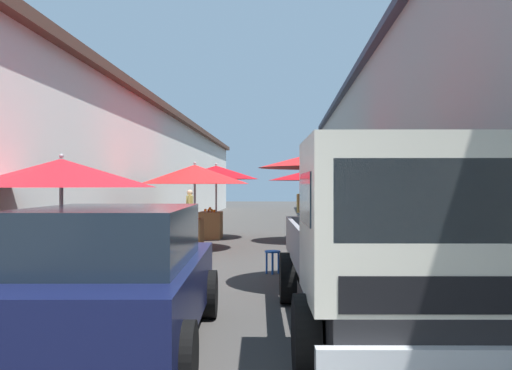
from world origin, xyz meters
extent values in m
plane|color=#3D3A38|center=(13.50, 0.00, 0.00)|extent=(90.00, 90.00, 0.00)
cube|color=silver|center=(15.75, 7.09, 2.17)|extent=(49.50, 7.00, 4.34)
cube|color=#4C3328|center=(15.75, 7.09, 4.46)|extent=(49.80, 7.50, 0.24)
cube|color=gray|center=(15.75, -7.09, 2.94)|extent=(49.50, 7.00, 5.88)
cube|color=#383D4C|center=(15.75, -7.09, 6.00)|extent=(49.80, 7.50, 0.24)
cylinder|color=#9E9EA3|center=(6.21, 2.47, 1.03)|extent=(0.06, 0.06, 2.06)
cone|color=red|center=(6.21, 2.47, 1.85)|extent=(2.73, 2.73, 0.41)
sphere|color=#9E9EA3|center=(6.21, 2.47, 2.10)|extent=(0.07, 0.07, 0.07)
cube|color=olive|center=(6.33, 2.29, 0.36)|extent=(0.97, 0.77, 0.71)
sphere|color=orange|center=(6.20, 2.23, 0.76)|extent=(0.09, 0.09, 0.09)
sphere|color=orange|center=(6.58, 2.19, 0.81)|extent=(0.09, 0.09, 0.09)
sphere|color=orange|center=(6.39, 2.15, 0.76)|extent=(0.09, 0.09, 0.09)
sphere|color=orange|center=(6.43, 2.11, 0.76)|extent=(0.09, 0.09, 0.09)
sphere|color=orange|center=(6.60, 2.31, 0.76)|extent=(0.09, 0.09, 0.09)
cylinder|color=#9E9EA3|center=(12.81, 1.57, 1.11)|extent=(0.06, 0.06, 2.22)
cone|color=red|center=(12.81, 1.57, 1.97)|extent=(2.83, 2.83, 0.50)
sphere|color=#9E9EA3|center=(12.81, 1.57, 2.26)|extent=(0.07, 0.07, 0.07)
cube|color=olive|center=(12.64, 1.74, 0.41)|extent=(0.73, 0.76, 0.82)
sphere|color=orange|center=(12.71, 1.80, 0.86)|extent=(0.09, 0.09, 0.09)
sphere|color=orange|center=(12.47, 1.64, 0.92)|extent=(0.09, 0.09, 0.09)
sphere|color=orange|center=(12.42, 1.59, 0.86)|extent=(0.09, 0.09, 0.09)
sphere|color=orange|center=(12.64, 1.58, 0.86)|extent=(0.09, 0.09, 0.09)
sphere|color=orange|center=(12.43, 1.89, 0.86)|extent=(0.09, 0.09, 0.09)
sphere|color=orange|center=(12.61, 1.78, 0.86)|extent=(0.09, 0.09, 0.09)
cylinder|color=#9E9EA3|center=(14.95, -1.63, 1.08)|extent=(0.06, 0.06, 2.17)
cone|color=red|center=(14.95, -1.63, 2.00)|extent=(2.69, 2.69, 0.34)
sphere|color=#9E9EA3|center=(14.95, -1.63, 2.21)|extent=(0.07, 0.07, 0.07)
cube|color=brown|center=(15.09, -1.79, 0.38)|extent=(0.98, 0.64, 0.75)
sphere|color=orange|center=(15.15, -1.69, 0.85)|extent=(0.09, 0.09, 0.09)
sphere|color=orange|center=(14.92, -1.57, 0.80)|extent=(0.09, 0.09, 0.09)
sphere|color=orange|center=(14.88, -1.90, 0.80)|extent=(0.09, 0.09, 0.09)
cylinder|color=#9E9EA3|center=(7.56, -1.66, 1.16)|extent=(0.06, 0.06, 2.32)
cone|color=red|center=(7.56, -1.66, 2.14)|extent=(2.67, 2.67, 0.35)
sphere|color=#9E9EA3|center=(7.56, -1.66, 2.36)|extent=(0.07, 0.07, 0.07)
cube|color=brown|center=(7.64, -1.70, 0.41)|extent=(0.81, 0.66, 0.81)
sphere|color=orange|center=(7.92, -1.88, 0.86)|extent=(0.09, 0.09, 0.09)
sphere|color=orange|center=(7.83, -1.48, 0.86)|extent=(0.09, 0.09, 0.09)
sphere|color=orange|center=(7.45, -1.56, 0.86)|extent=(0.09, 0.09, 0.09)
sphere|color=orange|center=(7.55, -1.89, 0.91)|extent=(0.09, 0.09, 0.09)
sphere|color=orange|center=(7.89, -1.90, 0.86)|extent=(0.09, 0.09, 0.09)
cylinder|color=#9E9EA3|center=(15.93, 1.39, 1.15)|extent=(0.06, 0.06, 2.31)
cone|color=red|center=(15.93, 1.39, 2.09)|extent=(2.69, 2.69, 0.43)
sphere|color=#9E9EA3|center=(15.93, 1.39, 2.35)|extent=(0.07, 0.07, 0.07)
cube|color=olive|center=(15.96, 1.58, 0.42)|extent=(0.97, 0.70, 0.84)
sphere|color=orange|center=(16.17, 1.56, 0.89)|extent=(0.09, 0.09, 0.09)
sphere|color=orange|center=(15.64, 1.41, 0.89)|extent=(0.09, 0.09, 0.09)
sphere|color=orange|center=(16.11, 1.65, 0.89)|extent=(0.09, 0.09, 0.09)
sphere|color=orange|center=(16.22, 1.62, 0.94)|extent=(0.09, 0.09, 0.09)
sphere|color=orange|center=(16.25, 1.77, 0.89)|extent=(0.09, 0.09, 0.09)
cube|color=#0F1438|center=(3.89, 0.98, 0.57)|extent=(3.99, 1.93, 0.64)
cube|color=#19232D|center=(3.74, 0.97, 1.17)|extent=(2.42, 1.64, 0.56)
cube|color=black|center=(5.79, 1.09, 0.35)|extent=(0.19, 1.65, 0.20)
cube|color=silver|center=(5.78, 1.67, 0.63)|extent=(0.07, 0.24, 0.14)
cube|color=silver|center=(5.85, 0.51, 0.63)|extent=(0.07, 0.24, 0.14)
cylinder|color=black|center=(5.16, 1.91, 0.30)|extent=(0.61, 0.23, 0.60)
cylinder|color=black|center=(5.26, 0.20, 0.30)|extent=(0.61, 0.23, 0.60)
cylinder|color=black|center=(2.61, 0.05, 0.30)|extent=(0.61, 0.23, 0.60)
cube|color=black|center=(4.79, -1.74, 0.50)|extent=(4.86, 1.68, 0.36)
cube|color=beige|center=(3.16, -1.81, 1.38)|extent=(1.61, 1.82, 1.40)
cube|color=#19232D|center=(2.42, -1.85, 1.55)|extent=(0.12, 1.47, 0.63)
cube|color=#19232D|center=(3.16, -1.81, 1.55)|extent=(1.12, 1.82, 0.45)
cube|color=black|center=(2.41, -1.85, 0.86)|extent=(0.12, 1.40, 0.28)
cube|color=silver|center=(2.33, -1.85, 0.40)|extent=(0.20, 1.75, 0.18)
cube|color=gray|center=(5.64, -2.53, 0.93)|extent=(3.16, 0.20, 0.50)
cube|color=gray|center=(5.57, -0.88, 0.93)|extent=(3.16, 0.20, 0.50)
cube|color=gray|center=(7.16, -1.64, 0.93)|extent=(0.13, 1.65, 0.50)
cylinder|color=black|center=(3.20, -2.69, 0.36)|extent=(0.73, 0.25, 0.72)
cylinder|color=black|center=(3.12, -0.94, 0.36)|extent=(0.73, 0.25, 0.72)
cylinder|color=black|center=(6.27, -2.55, 0.36)|extent=(0.73, 0.25, 0.72)
cylinder|color=black|center=(6.19, -0.80, 0.36)|extent=(0.73, 0.25, 0.72)
cylinder|color=navy|center=(16.47, -1.33, 0.40)|extent=(0.14, 0.14, 0.81)
cylinder|color=navy|center=(16.61, -1.41, 0.40)|extent=(0.14, 0.14, 0.81)
cube|color=#D8C666|center=(16.54, -1.37, 1.11)|extent=(0.50, 0.42, 0.60)
sphere|color=#A57A5B|center=(16.54, -1.37, 1.52)|extent=(0.22, 0.22, 0.22)
cylinder|color=#D8C666|center=(16.29, -1.22, 1.14)|extent=(0.08, 0.08, 0.54)
cylinder|color=#D8C666|center=(16.78, -1.52, 1.14)|extent=(0.08, 0.08, 0.54)
cylinder|color=#232328|center=(17.56, 2.51, 0.38)|extent=(0.14, 0.14, 0.76)
cylinder|color=#232328|center=(17.72, 2.51, 0.38)|extent=(0.14, 0.14, 0.76)
cube|color=#D8C666|center=(17.64, 2.51, 1.04)|extent=(0.45, 0.22, 0.57)
sphere|color=tan|center=(17.64, 2.51, 1.43)|extent=(0.21, 0.21, 0.21)
cylinder|color=#D8C666|center=(17.37, 2.50, 1.07)|extent=(0.08, 0.08, 0.51)
cylinder|color=#D8C666|center=(17.91, 2.53, 1.07)|extent=(0.08, 0.08, 0.51)
cylinder|color=black|center=(11.46, 1.56, 0.22)|extent=(0.44, 0.11, 0.44)
cylinder|color=black|center=(10.21, 1.60, 0.22)|extent=(0.44, 0.13, 0.44)
cube|color=red|center=(10.78, 1.58, 0.27)|extent=(0.91, 0.31, 0.08)
ellipsoid|color=black|center=(10.48, 1.59, 0.64)|extent=(0.57, 0.28, 0.20)
cube|color=red|center=(11.41, 1.56, 0.67)|extent=(0.15, 0.32, 0.56)
cylinder|color=silver|center=(11.34, 1.56, 0.77)|extent=(0.28, 0.07, 0.68)
cylinder|color=black|center=(11.26, 1.57, 1.12)|extent=(0.55, 0.06, 0.04)
cylinder|color=#194CB2|center=(8.88, -0.54, 0.42)|extent=(0.30, 0.30, 0.03)
cylinder|color=#194CB2|center=(8.99, -0.54, 0.21)|extent=(0.04, 0.04, 0.42)
cylinder|color=#194CB2|center=(8.88, -0.42, 0.21)|extent=(0.04, 0.04, 0.42)
cylinder|color=#194CB2|center=(8.77, -0.54, 0.21)|extent=(0.04, 0.04, 0.42)
cylinder|color=#194CB2|center=(8.88, -0.65, 0.21)|extent=(0.04, 0.04, 0.42)
camera|label=1|loc=(-1.82, -0.75, 1.66)|focal=39.68mm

